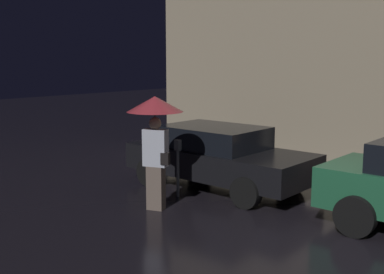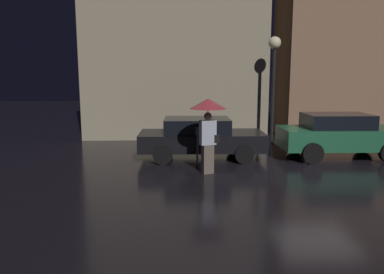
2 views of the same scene
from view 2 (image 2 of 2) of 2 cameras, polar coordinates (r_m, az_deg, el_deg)
The scene contains 8 objects.
ground_plane at distance 12.35m, azimuth 18.63°, elevation -4.29°, with size 60.00×60.00×0.00m, color black.
building_facade_left at distance 17.81m, azimuth -2.64°, elevation 16.91°, with size 8.13×3.00×10.28m.
building_facade_right at distance 19.43m, azimuth 22.32°, elevation 10.31°, with size 6.16×3.00×6.70m.
parked_car_black at distance 12.78m, azimuth 1.30°, elevation -0.02°, with size 4.26×2.01×1.37m.
parked_car_green at distance 13.80m, azimuth 21.58°, elevation 0.34°, with size 4.13×1.94×1.52m.
pedestrian_with_umbrella at distance 10.63m, azimuth 2.45°, elevation 3.31°, with size 1.06×1.06×2.17m.
parking_meter at distance 11.64m, azimuth 0.82°, elevation -0.82°, with size 0.12×0.10×1.21m.
street_lamp_near at distance 15.58m, azimuth 12.39°, elevation 10.82°, with size 0.50×0.50×4.33m.
Camera 2 is at (-4.45, -11.16, 2.84)m, focal length 35.00 mm.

